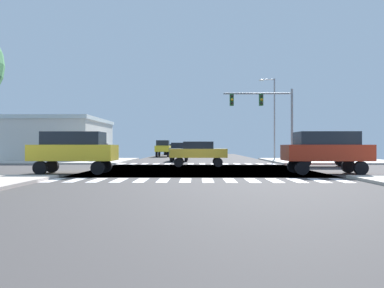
{
  "coord_description": "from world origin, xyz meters",
  "views": [
    {
      "loc": [
        -0.26,
        -23.05,
        1.55
      ],
      "look_at": [
        -0.59,
        3.23,
        1.7
      ],
      "focal_mm": 32.75,
      "sensor_mm": 36.0,
      "label": 1
    }
  ],
  "objects_px": {
    "suv_crossing_2": "(326,149)",
    "pickup_outer_1": "(163,148)",
    "suv_farside_1": "(323,148)",
    "bank_building": "(45,139)",
    "suv_inner_3": "(74,149)",
    "street_lamp": "(272,112)",
    "sedan_nearside_1": "(179,150)",
    "traffic_signal_mast": "(265,109)",
    "sedan_trailing_3": "(170,148)",
    "sedan_queued_2": "(198,152)"
  },
  "relations": [
    {
      "from": "suv_crossing_2",
      "to": "sedan_trailing_3",
      "type": "xyz_separation_m",
      "value": [
        -11.95,
        42.14,
        -0.28
      ]
    },
    {
      "from": "traffic_signal_mast",
      "to": "pickup_outer_1",
      "type": "distance_m",
      "value": 22.9
    },
    {
      "from": "pickup_outer_1",
      "to": "bank_building",
      "type": "bearing_deg",
      "value": 43.01
    },
    {
      "from": "bank_building",
      "to": "suv_inner_3",
      "type": "height_order",
      "value": "bank_building"
    },
    {
      "from": "suv_crossing_2",
      "to": "pickup_outer_1",
      "type": "xyz_separation_m",
      "value": [
        -11.95,
        30.61,
        -0.1
      ]
    },
    {
      "from": "traffic_signal_mast",
      "to": "suv_farside_1",
      "type": "height_order",
      "value": "traffic_signal_mast"
    },
    {
      "from": "sedan_trailing_3",
      "to": "pickup_outer_1",
      "type": "xyz_separation_m",
      "value": [
        -0.0,
        -11.54,
        0.17
      ]
    },
    {
      "from": "suv_crossing_2",
      "to": "suv_farside_1",
      "type": "bearing_deg",
      "value": -18.76
    },
    {
      "from": "traffic_signal_mast",
      "to": "suv_crossing_2",
      "type": "bearing_deg",
      "value": -83.22
    },
    {
      "from": "bank_building",
      "to": "suv_farside_1",
      "type": "relative_size",
      "value": 3.11
    },
    {
      "from": "suv_farside_1",
      "to": "suv_inner_3",
      "type": "relative_size",
      "value": 1.0
    },
    {
      "from": "bank_building",
      "to": "suv_crossing_2",
      "type": "bearing_deg",
      "value": -38.6
    },
    {
      "from": "street_lamp",
      "to": "suv_inner_3",
      "type": "relative_size",
      "value": 1.93
    },
    {
      "from": "suv_inner_3",
      "to": "traffic_signal_mast",
      "type": "bearing_deg",
      "value": -50.28
    },
    {
      "from": "street_lamp",
      "to": "sedan_nearside_1",
      "type": "distance_m",
      "value": 11.06
    },
    {
      "from": "suv_farside_1",
      "to": "sedan_queued_2",
      "type": "bearing_deg",
      "value": -90.0
    },
    {
      "from": "suv_crossing_2",
      "to": "pickup_outer_1",
      "type": "height_order",
      "value": "pickup_outer_1"
    },
    {
      "from": "traffic_signal_mast",
      "to": "street_lamp",
      "type": "xyz_separation_m",
      "value": [
        2.3,
        7.79,
        0.47
      ]
    },
    {
      "from": "bank_building",
      "to": "pickup_outer_1",
      "type": "xyz_separation_m",
      "value": [
        12.17,
        11.35,
        -1.01
      ]
    },
    {
      "from": "suv_farside_1",
      "to": "sedan_queued_2",
      "type": "xyz_separation_m",
      "value": [
        -9.45,
        -0.0,
        -0.28
      ]
    },
    {
      "from": "pickup_outer_1",
      "to": "suv_farside_1",
      "type": "bearing_deg",
      "value": 121.26
    },
    {
      "from": "pickup_outer_1",
      "to": "suv_inner_3",
      "type": "bearing_deg",
      "value": 86.01
    },
    {
      "from": "suv_farside_1",
      "to": "suv_crossing_2",
      "type": "xyz_separation_m",
      "value": [
        -2.38,
        -7.0,
        0.0
      ]
    },
    {
      "from": "bank_building",
      "to": "sedan_queued_2",
      "type": "distance_m",
      "value": 21.03
    },
    {
      "from": "street_lamp",
      "to": "suv_inner_3",
      "type": "xyz_separation_m",
      "value": [
        -15.12,
        -18.44,
        -3.84
      ]
    },
    {
      "from": "bank_building",
      "to": "suv_inner_3",
      "type": "relative_size",
      "value": 3.11
    },
    {
      "from": "sedan_queued_2",
      "to": "sedan_trailing_3",
      "type": "xyz_separation_m",
      "value": [
        -4.88,
        35.14,
        0.0
      ]
    },
    {
      "from": "suv_farside_1",
      "to": "suv_crossing_2",
      "type": "relative_size",
      "value": 1.0
    },
    {
      "from": "sedan_nearside_1",
      "to": "suv_farside_1",
      "type": "distance_m",
      "value": 14.51
    },
    {
      "from": "sedan_queued_2",
      "to": "suv_crossing_2",
      "type": "bearing_deg",
      "value": 45.28
    },
    {
      "from": "suv_crossing_2",
      "to": "traffic_signal_mast",
      "type": "bearing_deg",
      "value": 6.78
    },
    {
      "from": "suv_farside_1",
      "to": "sedan_queued_2",
      "type": "height_order",
      "value": "suv_farside_1"
    },
    {
      "from": "street_lamp",
      "to": "sedan_trailing_3",
      "type": "relative_size",
      "value": 2.06
    },
    {
      "from": "pickup_outer_1",
      "to": "sedan_nearside_1",
      "type": "bearing_deg",
      "value": 101.65
    },
    {
      "from": "pickup_outer_1",
      "to": "sedan_trailing_3",
      "type": "bearing_deg",
      "value": -90.0
    },
    {
      "from": "sedan_trailing_3",
      "to": "bank_building",
      "type": "bearing_deg",
      "value": 62.0
    },
    {
      "from": "street_lamp",
      "to": "bank_building",
      "type": "xyz_separation_m",
      "value": [
        -25.16,
        0.82,
        -2.93
      ]
    },
    {
      "from": "suv_farside_1",
      "to": "sedan_nearside_1",
      "type": "bearing_deg",
      "value": -128.63
    },
    {
      "from": "sedan_nearside_1",
      "to": "sedan_trailing_3",
      "type": "distance_m",
      "value": 26.26
    },
    {
      "from": "sedan_queued_2",
      "to": "pickup_outer_1",
      "type": "distance_m",
      "value": 24.11
    },
    {
      "from": "bank_building",
      "to": "street_lamp",
      "type": "bearing_deg",
      "value": -1.86
    },
    {
      "from": "street_lamp",
      "to": "suv_farside_1",
      "type": "distance_m",
      "value": 12.14
    },
    {
      "from": "bank_building",
      "to": "suv_crossing_2",
      "type": "distance_m",
      "value": 30.88
    },
    {
      "from": "suv_crossing_2",
      "to": "suv_inner_3",
      "type": "relative_size",
      "value": 1.0
    },
    {
      "from": "suv_farside_1",
      "to": "sedan_trailing_3",
      "type": "xyz_separation_m",
      "value": [
        -14.33,
        35.14,
        -0.28
      ]
    },
    {
      "from": "sedan_trailing_3",
      "to": "pickup_outer_1",
      "type": "bearing_deg",
      "value": 90.0
    },
    {
      "from": "sedan_nearside_1",
      "to": "suv_crossing_2",
      "type": "relative_size",
      "value": 0.93
    },
    {
      "from": "suv_farside_1",
      "to": "pickup_outer_1",
      "type": "bearing_deg",
      "value": -148.74
    },
    {
      "from": "suv_crossing_2",
      "to": "pickup_outer_1",
      "type": "bearing_deg",
      "value": 21.33
    },
    {
      "from": "traffic_signal_mast",
      "to": "suv_inner_3",
      "type": "distance_m",
      "value": 17.01
    }
  ]
}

